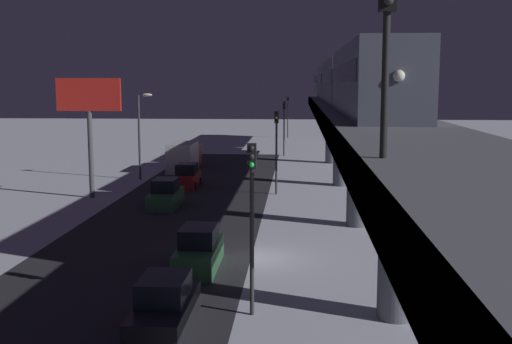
% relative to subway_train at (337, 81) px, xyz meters
% --- Properties ---
extents(ground_plane, '(240.00, 240.00, 0.00)m').
position_rel_subway_train_xyz_m(ground_plane, '(5.78, 30.30, -8.72)').
color(ground_plane, silver).
extents(avenue_asphalt, '(11.00, 91.23, 0.01)m').
position_rel_subway_train_xyz_m(avenue_asphalt, '(11.40, 30.30, -8.71)').
color(avenue_asphalt, '#28282D').
rests_on(avenue_asphalt, ground_plane).
extents(elevated_railway, '(5.00, 91.23, 6.94)m').
position_rel_subway_train_xyz_m(elevated_railway, '(0.09, 30.30, -2.73)').
color(elevated_railway, slate).
rests_on(elevated_railway, ground_plane).
extents(subway_train, '(2.94, 74.07, 3.40)m').
position_rel_subway_train_xyz_m(subway_train, '(0.00, 0.00, 0.00)').
color(subway_train, '#4C5160').
rests_on(subway_train, elevated_railway).
extents(rail_signal, '(0.36, 0.41, 4.00)m').
position_rel_subway_train_xyz_m(rail_signal, '(1.80, 46.74, 0.95)').
color(rail_signal, black).
rests_on(rail_signal, elevated_railway).
extents(sedan_red, '(1.91, 4.42, 1.97)m').
position_rel_subway_train_xyz_m(sedan_red, '(12.80, 9.16, -7.93)').
color(sedan_red, '#A51E1E').
rests_on(sedan_red, ground_plane).
extents(sedan_green, '(1.80, 4.70, 1.97)m').
position_rel_subway_train_xyz_m(sedan_green, '(8.20, 32.14, -7.92)').
color(sedan_green, '#2D6038').
rests_on(sedan_green, ground_plane).
extents(sedan_black, '(1.80, 4.72, 1.97)m').
position_rel_subway_train_xyz_m(sedan_black, '(8.20, 39.78, -7.92)').
color(sedan_black, black).
rests_on(sedan_black, ground_plane).
extents(sedan_green_2, '(1.80, 4.60, 1.97)m').
position_rel_subway_train_xyz_m(sedan_green_2, '(12.80, 17.66, -7.92)').
color(sedan_green_2, '#2D6038').
rests_on(sedan_green_2, ground_plane).
extents(box_truck, '(2.40, 7.40, 2.80)m').
position_rel_subway_train_xyz_m(box_truck, '(14.80, -0.89, -7.37)').
color(box_truck, '#A51E1E').
rests_on(box_truck, ground_plane).
extents(traffic_light_near, '(0.32, 0.44, 6.40)m').
position_rel_subway_train_xyz_m(traffic_light_near, '(5.30, 37.97, -4.52)').
color(traffic_light_near, '#2D2D2D').
rests_on(traffic_light_near, ground_plane).
extents(traffic_light_mid, '(0.32, 0.44, 6.40)m').
position_rel_subway_train_xyz_m(traffic_light_mid, '(5.30, 12.15, -4.52)').
color(traffic_light_mid, '#2D2D2D').
rests_on(traffic_light_mid, ground_plane).
extents(traffic_light_far, '(0.32, 0.44, 6.40)m').
position_rel_subway_train_xyz_m(traffic_light_far, '(5.30, -13.67, -4.52)').
color(traffic_light_far, '#2D2D2D').
rests_on(traffic_light_far, ground_plane).
extents(traffic_light_distant, '(0.32, 0.44, 6.40)m').
position_rel_subway_train_xyz_m(traffic_light_distant, '(5.30, -39.49, -4.52)').
color(traffic_light_distant, '#2D2D2D').
rests_on(traffic_light_distant, ground_plane).
extents(commercial_billboard, '(4.80, 0.36, 8.90)m').
position_rel_subway_train_xyz_m(commercial_billboard, '(19.07, 14.47, -1.89)').
color(commercial_billboard, '#4C4C51').
rests_on(commercial_billboard, ground_plane).
extents(street_lamp_far, '(1.35, 0.44, 7.65)m').
position_rel_subway_train_xyz_m(street_lamp_far, '(17.47, 5.30, -3.90)').
color(street_lamp_far, '#38383D').
rests_on(street_lamp_far, ground_plane).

